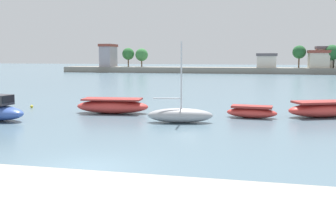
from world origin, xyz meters
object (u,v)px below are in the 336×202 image
Objects in this scene: moored_boat_5 at (322,109)px; mooring_buoy_0 at (32,106)px; moored_boat_3 at (180,115)px; moored_boat_4 at (252,112)px; moored_boat_2 at (112,106)px.

moored_boat_5 is 22.08× the size of mooring_buoy_0.
moored_boat_4 is (4.61, 3.13, -0.09)m from moored_boat_3.
moored_boat_5 is (9.61, 4.62, 0.05)m from moored_boat_3.
moored_boat_4 is at bearing -4.08° from mooring_buoy_0.
moored_boat_3 reaches higher than moored_boat_2.
moored_boat_3 reaches higher than mooring_buoy_0.
moored_boat_4 is at bearing 24.86° from moored_boat_3.
moored_boat_2 is 7.93m from mooring_buoy_0.
mooring_buoy_0 is (-13.69, 4.43, -0.38)m from moored_boat_3.
moored_boat_4 reaches higher than mooring_buoy_0.
moored_boat_2 is 6.64m from moored_boat_3.
moored_boat_4 is 14.43× the size of mooring_buoy_0.
moored_boat_5 is at bearing 16.40° from moored_boat_3.
moored_boat_3 reaches higher than moored_boat_4.
moored_boat_3 is 10.66m from moored_boat_5.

